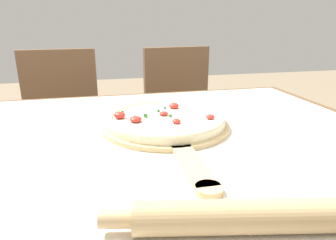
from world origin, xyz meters
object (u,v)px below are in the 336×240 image
at_px(pizza_peel, 167,128).
at_px(pizza, 165,118).
at_px(chair_left, 63,125).
at_px(chair_right, 182,117).
at_px(rolling_pin, 263,216).

xyz_separation_m(pizza_peel, pizza, (-0.00, 0.02, 0.02)).
distance_m(chair_left, chair_right, 0.64).
distance_m(rolling_pin, chair_left, 1.33).
bearing_deg(pizza, chair_left, 115.16).
xyz_separation_m(pizza_peel, chair_right, (0.27, 0.81, -0.24)).
bearing_deg(pizza_peel, chair_right, 71.74).
relative_size(pizza_peel, chair_right, 0.60).
height_order(pizza_peel, rolling_pin, rolling_pin).
xyz_separation_m(pizza_peel, chair_left, (-0.37, 0.81, -0.24)).
relative_size(pizza, rolling_pin, 0.73).
bearing_deg(pizza, chair_right, 71.22).
bearing_deg(rolling_pin, pizza, 94.75).
bearing_deg(chair_right, rolling_pin, -106.79).
bearing_deg(chair_left, pizza, -68.21).
distance_m(pizza, chair_left, 0.91).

